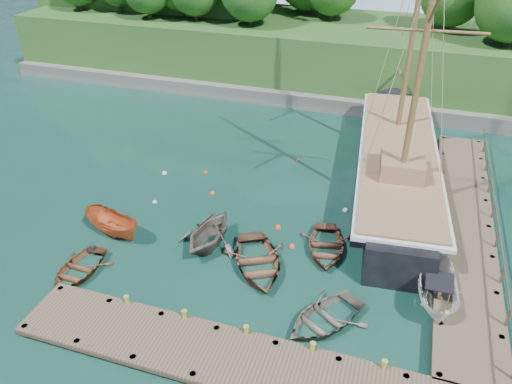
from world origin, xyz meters
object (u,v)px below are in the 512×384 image
at_px(rowboat_1, 210,245).
at_px(motorboat_orange, 115,234).
at_px(rowboat_3, 324,323).
at_px(schooner, 396,169).
at_px(rowboat_0, 79,274).
at_px(rowboat_4, 325,251).
at_px(cabin_boat_white, 434,303).
at_px(rowboat_2, 257,268).

xyz_separation_m(rowboat_1, motorboat_orange, (-5.74, -0.76, 0.00)).
relative_size(rowboat_3, schooner, 0.15).
distance_m(rowboat_0, rowboat_1, 7.20).
bearing_deg(rowboat_4, rowboat_3, -90.50).
height_order(rowboat_4, motorboat_orange, motorboat_orange).
distance_m(rowboat_0, motorboat_orange, 3.67).
height_order(motorboat_orange, schooner, schooner).
distance_m(rowboat_3, rowboat_4, 5.44).
bearing_deg(schooner, rowboat_0, -141.22).
bearing_deg(rowboat_0, cabin_boat_white, 12.48).
relative_size(rowboat_1, schooner, 0.15).
height_order(rowboat_0, rowboat_3, rowboat_3).
xyz_separation_m(rowboat_3, motorboat_orange, (-13.13, 3.05, 0.00)).
xyz_separation_m(rowboat_0, rowboat_3, (13.07, 0.61, 0.00)).
height_order(rowboat_1, motorboat_orange, rowboat_1).
height_order(rowboat_0, rowboat_4, rowboat_4).
distance_m(rowboat_4, schooner, 9.31).
bearing_deg(cabin_boat_white, motorboat_orange, 175.76).
bearing_deg(rowboat_4, motorboat_orange, 179.54).
bearing_deg(schooner, rowboat_3, -103.59).
bearing_deg(rowboat_3, rowboat_0, -143.24).
xyz_separation_m(rowboat_1, rowboat_3, (7.40, -3.82, 0.00)).
relative_size(rowboat_1, motorboat_orange, 1.04).
height_order(rowboat_0, cabin_boat_white, cabin_boat_white).
xyz_separation_m(cabin_boat_white, schooner, (-2.92, 11.09, 1.14)).
bearing_deg(rowboat_1, rowboat_0, -135.97).
bearing_deg(motorboat_orange, rowboat_2, -74.48).
relative_size(rowboat_1, rowboat_3, 0.99).
xyz_separation_m(rowboat_0, rowboat_4, (12.07, 5.96, 0.00)).
height_order(cabin_boat_white, schooner, schooner).
relative_size(rowboat_4, cabin_boat_white, 0.86).
height_order(rowboat_1, rowboat_3, rowboat_1).
xyz_separation_m(rowboat_2, rowboat_3, (4.19, -2.79, 0.00)).
height_order(rowboat_0, rowboat_2, rowboat_2).
relative_size(rowboat_4, schooner, 0.15).
bearing_deg(motorboat_orange, rowboat_0, -161.84).
height_order(rowboat_0, motorboat_orange, motorboat_orange).
bearing_deg(rowboat_1, rowboat_3, -21.23).
relative_size(rowboat_0, schooner, 0.14).
xyz_separation_m(rowboat_0, rowboat_2, (8.89, 3.40, 0.00)).
relative_size(rowboat_3, rowboat_4, 1.02).
bearing_deg(rowboat_3, cabin_boat_white, 65.40).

